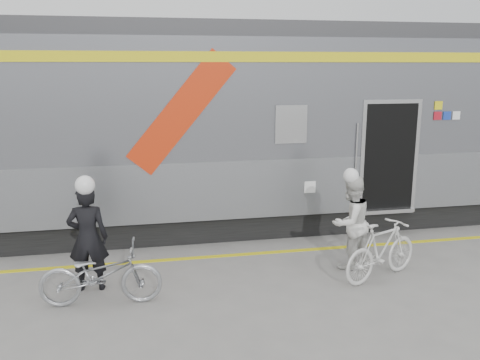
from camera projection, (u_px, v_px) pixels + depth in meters
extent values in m
plane|color=slate|center=(255.00, 312.00, 6.97)|extent=(90.00, 90.00, 0.00)
cube|color=black|center=(260.00, 208.00, 11.13)|extent=(24.00, 2.70, 0.50)
cube|color=#9EA0A5|center=(261.00, 172.00, 10.95)|extent=(24.00, 3.00, 1.10)
cube|color=slate|center=(261.00, 95.00, 10.59)|extent=(24.00, 3.00, 2.20)
cube|color=#38383A|center=(262.00, 33.00, 10.31)|extent=(24.00, 2.64, 0.30)
cube|color=#D2C512|center=(282.00, 57.00, 8.98)|extent=(24.00, 0.02, 0.18)
cube|color=red|center=(181.00, 113.00, 8.84)|extent=(1.96, 0.01, 2.19)
cube|color=black|center=(291.00, 124.00, 9.28)|extent=(0.55, 0.02, 0.65)
cube|color=black|center=(384.00, 156.00, 10.02)|extent=(1.05, 0.45, 2.10)
cube|color=silver|center=(390.00, 158.00, 9.81)|extent=(1.20, 0.02, 2.25)
cylinder|color=silver|center=(356.00, 160.00, 9.66)|extent=(0.04, 0.04, 1.40)
cube|color=silver|center=(387.00, 210.00, 10.01)|extent=(1.05, 0.25, 0.06)
cube|color=#D2C512|center=(439.00, 105.00, 9.77)|extent=(0.16, 0.01, 0.16)
cube|color=#A41220|center=(438.00, 116.00, 9.81)|extent=(0.16, 0.01, 0.16)
cube|color=#18369F|center=(447.00, 116.00, 9.85)|extent=(0.16, 0.01, 0.16)
cube|color=silver|center=(456.00, 115.00, 9.89)|extent=(0.16, 0.01, 0.16)
cube|color=silver|center=(310.00, 187.00, 9.62)|extent=(0.22, 0.01, 0.22)
cube|color=#D2C512|center=(228.00, 255.00, 9.02)|extent=(24.00, 0.12, 0.01)
imported|color=black|center=(88.00, 238.00, 7.51)|extent=(0.61, 0.42, 1.62)
imported|color=#9B9DA2|center=(101.00, 275.00, 7.11)|extent=(1.73, 0.69, 0.89)
imported|color=silver|center=(350.00, 222.00, 8.37)|extent=(0.93, 0.84, 1.55)
imported|color=silver|center=(382.00, 250.00, 7.97)|extent=(1.61, 1.03, 0.94)
sphere|color=white|center=(83.00, 175.00, 7.30)|extent=(0.28, 0.28, 0.28)
sphere|color=white|center=(353.00, 169.00, 8.17)|extent=(0.25, 0.25, 0.25)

